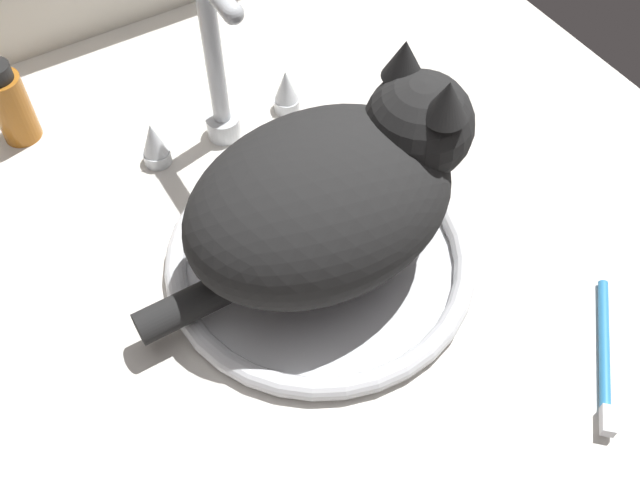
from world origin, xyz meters
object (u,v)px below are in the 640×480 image
faucet (219,84)px  cat (337,191)px  amber_bottle (10,104)px  toothbrush (605,358)px  sink_basin (320,258)px

faucet → cat: bearing=-84.9°
faucet → amber_bottle: (-20.57, 12.78, -3.37)cm
amber_bottle → toothbrush: amber_bottle is taller
cat → toothbrush: cat is taller
toothbrush → cat: bearing=122.7°
sink_basin → cat: bearing=0.3°
sink_basin → cat: size_ratio=0.89×
faucet → cat: 21.65cm
sink_basin → amber_bottle: amber_bottle is taller
cat → faucet: bearing=95.1°
sink_basin → amber_bottle: size_ratio=3.05×
sink_basin → cat: 9.48cm
amber_bottle → cat: bearing=-56.7°
toothbrush → amber_bottle: bearing=123.1°
sink_basin → amber_bottle: (-20.57, 34.26, 3.92)cm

